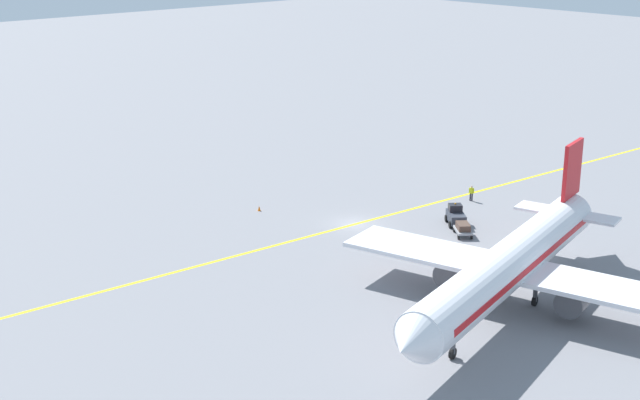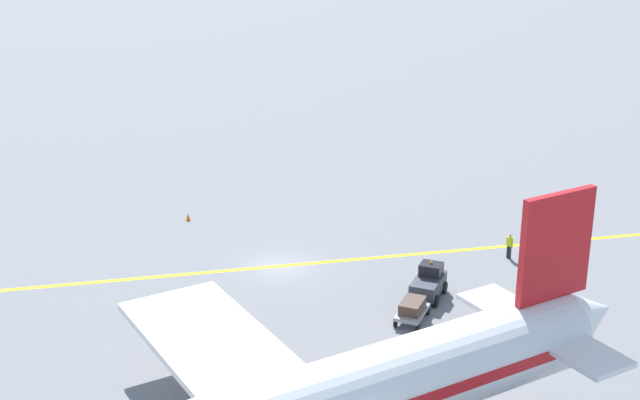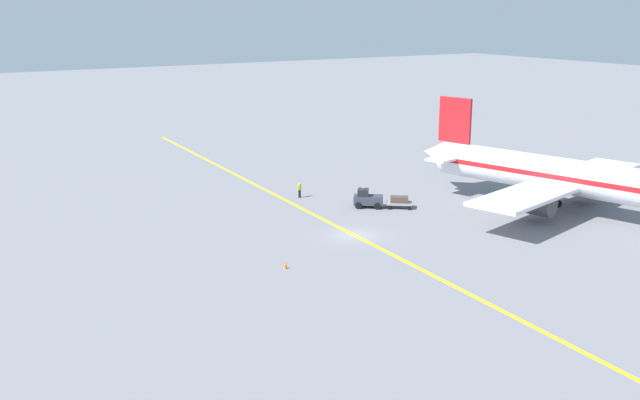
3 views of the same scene
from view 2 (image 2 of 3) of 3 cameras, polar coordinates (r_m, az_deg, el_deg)
name	(u,v)px [view 2 (image 2 of 3)]	position (r m, az deg, el deg)	size (l,w,h in m)	color
ground_plane	(281,266)	(57.17, -2.54, -4.24)	(400.00, 400.00, 0.00)	slate
apron_yellow_centreline	(281,266)	(57.17, -2.54, -4.24)	(0.40, 120.00, 0.01)	yellow
baggage_tug_dark	(429,283)	(53.09, 6.96, -5.28)	(3.29, 3.02, 2.11)	#333842
baggage_cart_trailing	(412,308)	(50.28, 5.93, -6.92)	(2.91, 2.70, 1.24)	gray
ground_crew_worker	(509,245)	(59.25, 12.03, -2.84)	(0.55, 0.33, 1.68)	#23232D
traffic_cone_mid_apron	(188,217)	(65.24, -8.44, -1.07)	(0.32, 0.32, 0.55)	orange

